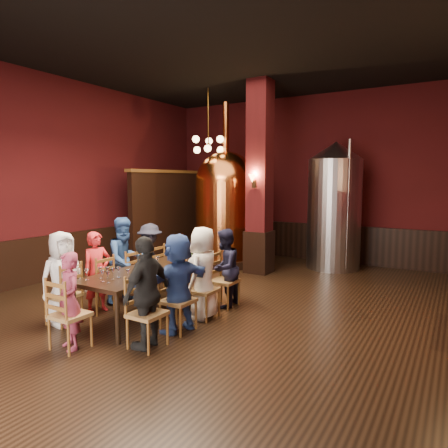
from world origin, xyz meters
The scene contains 39 objects.
room centered at (0.00, 0.00, 2.25)m, with size 10.00×10.02×4.50m.
wainscot_back centered at (0.00, 4.96, 0.50)m, with size 7.90×0.08×1.00m, color black.
wainscot_left centered at (-3.96, 0.00, 0.50)m, with size 0.08×9.90×1.00m, color black.
column centered at (-0.30, 2.80, 2.25)m, with size 0.58×0.58×4.50m, color #440E11.
partition centered at (-3.20, 3.20, 1.20)m, with size 0.22×3.50×2.40m, color black.
pendant_cluster centered at (-1.80, 2.90, 3.10)m, with size 0.90×0.90×1.70m, color #A57226, non-canonical shape.
sconce_column centered at (-0.30, 2.50, 2.20)m, with size 0.20×0.20×0.36m, color black, non-canonical shape.
dining_table centered at (-0.54, -0.87, 0.69)m, with size 1.01×2.40×0.75m.
chair_0 centered at (-1.39, -1.86, 0.46)m, with size 0.46×0.46×0.92m, color brown, non-canonical shape.
person_0 centered at (-1.39, -1.86, 0.72)m, with size 0.71×0.46×1.44m, color white.
chair_1 centered at (-1.39, -1.19, 0.46)m, with size 0.46×0.46×0.92m, color brown, non-canonical shape.
person_1 centered at (-1.39, -1.19, 0.68)m, with size 0.50×0.33×1.36m, color red.
chair_2 centered at (-1.39, -0.53, 0.46)m, with size 0.46×0.46×0.92m, color brown, non-canonical shape.
person_2 centered at (-1.39, -0.53, 0.77)m, with size 0.75×0.37×1.55m, color navy.
chair_3 centered at (-1.39, 0.14, 0.46)m, with size 0.46×0.46×0.92m, color brown, non-canonical shape.
person_3 centered at (-1.39, 0.14, 0.69)m, with size 0.89×0.51×1.37m, color black.
chair_4 centered at (0.31, -1.87, 0.46)m, with size 0.46×0.46×0.92m, color brown, non-canonical shape.
person_4 centered at (0.31, -1.87, 0.75)m, with size 0.88×0.36×1.50m, color black.
chair_5 centered at (0.31, -1.20, 0.46)m, with size 0.46×0.46×0.92m, color brown, non-canonical shape.
person_5 centered at (0.31, -1.20, 0.73)m, with size 1.35×0.43×1.45m, color #34529C.
chair_6 centered at (0.31, -0.54, 0.46)m, with size 0.46×0.46×0.92m, color brown, non-canonical shape.
person_6 centered at (0.31, -0.54, 0.74)m, with size 0.72×0.47×1.48m, color white.
chair_7 centered at (0.31, 0.13, 0.46)m, with size 0.46×0.46×0.92m, color brown, non-canonical shape.
person_7 centered at (0.31, 0.13, 0.69)m, with size 0.67×0.33×1.37m, color black.
chair_8 centered at (-0.54, -2.42, 0.46)m, with size 0.46×0.46×0.92m, color brown, non-canonical shape.
person_8 centered at (-0.54, -2.42, 0.64)m, with size 0.47×0.31×1.29m, color #913049.
copper_kettle centered at (-1.47, 3.22, 1.52)m, with size 1.92×1.92×4.17m.
steel_vessel centered at (1.10, 4.17, 1.57)m, with size 1.54×1.54×3.14m.
rose_vase centered at (-0.34, 0.13, 0.95)m, with size 0.18×0.18×0.30m.
wine_glass_0 centered at (-0.58, -1.61, 0.83)m, with size 0.07×0.07×0.17m, color white, non-canonical shape.
wine_glass_1 centered at (-0.47, -1.80, 0.83)m, with size 0.07×0.07×0.17m, color white, non-canonical shape.
wine_glass_2 centered at (-0.58, -0.60, 0.83)m, with size 0.07×0.07×0.17m, color white, non-canonical shape.
wine_glass_3 centered at (-0.33, -1.56, 0.83)m, with size 0.07×0.07×0.17m, color white, non-canonical shape.
wine_glass_4 centered at (-0.78, -1.67, 0.83)m, with size 0.07×0.07×0.17m, color white, non-canonical shape.
wine_glass_5 centered at (-0.58, -1.50, 0.83)m, with size 0.07×0.07×0.17m, color white, non-canonical shape.
wine_glass_6 centered at (-0.60, -1.79, 0.83)m, with size 0.07×0.07×0.17m, color white, non-canonical shape.
wine_glass_7 centered at (-0.88, -1.84, 0.83)m, with size 0.07×0.07×0.17m, color white, non-canonical shape.
wine_glass_8 centered at (-0.69, -1.61, 0.83)m, with size 0.07×0.07×0.17m, color white, non-canonical shape.
wine_glass_9 centered at (-0.52, -0.79, 0.83)m, with size 0.07×0.07×0.17m, color white, non-canonical shape.
Camera 1 is at (3.79, -5.74, 2.23)m, focal length 32.00 mm.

